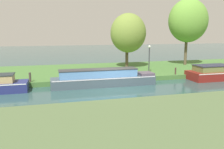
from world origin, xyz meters
TOP-DOWN VIEW (x-y plane):
  - ground_plane at (0.00, 0.00)m, footprint 120.00×120.00m
  - riverbank_far at (0.00, 7.00)m, footprint 72.00×10.00m
  - riverbank_near at (0.00, -9.00)m, footprint 72.00×10.00m
  - slate_barge at (-0.64, 1.20)m, footprint 8.42×1.59m
  - maroon_narrowboat at (9.72, 1.20)m, footprint 4.48×2.27m
  - willow_tree_left at (3.67, 7.74)m, footprint 3.91×3.64m
  - willow_tree_centre at (11.05, 7.80)m, footprint 4.77×3.73m
  - lamp_post at (4.51, 3.85)m, footprint 0.24×0.24m
  - mooring_post_near at (-6.33, 2.38)m, footprint 0.18×0.18m
  - mooring_post_far at (6.55, 2.38)m, footprint 0.14×0.14m

SIDE VIEW (x-z plane):
  - ground_plane at x=0.00m, z-range 0.00..0.00m
  - riverbank_far at x=0.00m, z-range 0.00..0.40m
  - riverbank_near at x=0.00m, z-range 0.00..0.40m
  - maroon_narrowboat at x=9.72m, z-range -0.08..1.27m
  - slate_barge at x=-0.64m, z-range -0.08..1.32m
  - mooring_post_far at x=6.55m, z-range 0.40..1.04m
  - mooring_post_near at x=-6.33m, z-range 0.40..1.16m
  - lamp_post at x=4.51m, z-range 0.76..3.43m
  - willow_tree_left at x=3.67m, z-range 1.22..7.15m
  - willow_tree_centre at x=11.05m, z-range 1.73..9.45m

